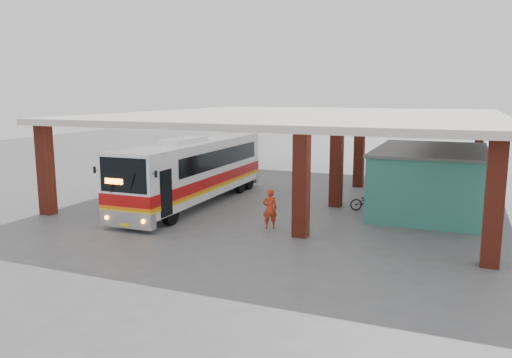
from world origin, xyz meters
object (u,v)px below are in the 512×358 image
object	(u,v)px
pedestrian	(270,209)
red_chair	(383,194)
coach_bus	(194,171)
motorcycle	(368,201)

from	to	relation	value
pedestrian	red_chair	xyz separation A→B (m)	(3.70, 7.67, -0.50)
coach_bus	red_chair	distance (m)	10.35
pedestrian	red_chair	distance (m)	8.52
coach_bus	pedestrian	xyz separation A→B (m)	(5.46, -3.04, -0.90)
coach_bus	pedestrian	world-z (taller)	coach_bus
pedestrian	red_chair	size ratio (longest dim) A/B	2.14
coach_bus	motorcycle	world-z (taller)	coach_bus
pedestrian	red_chair	world-z (taller)	pedestrian
red_chair	coach_bus	bearing A→B (deg)	-176.91
motorcycle	pedestrian	bearing A→B (deg)	123.56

